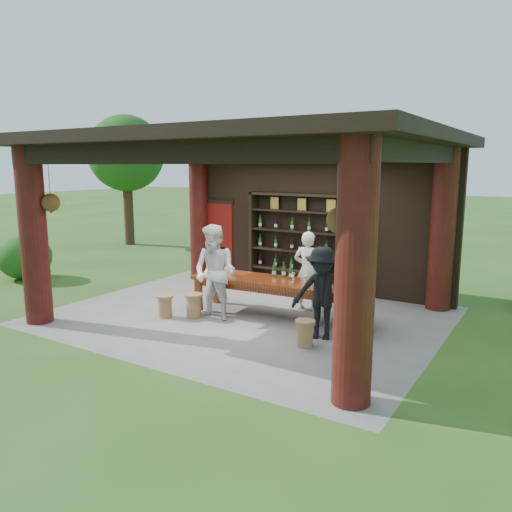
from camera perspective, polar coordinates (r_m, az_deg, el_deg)
The scene contains 15 objects.
ground at distance 10.04m, azimuth -1.21°, elevation -6.82°, with size 90.00×90.00×0.00m, color #2D5119.
pavilion at distance 9.99m, azimuth 0.02°, elevation 5.57°, with size 7.50×6.00×3.60m.
wine_shelf at distance 11.87m, azimuth 5.09°, elevation 1.58°, with size 2.63×0.40×2.32m.
tasting_table at distance 9.78m, azimuth 2.50°, elevation -3.44°, with size 3.56×1.15×0.75m.
stool_near_left at distance 9.92m, azimuth -7.13°, elevation -5.58°, with size 0.37×0.37×0.48m.
stool_near_right at distance 8.39m, azimuth 5.62°, elevation -8.68°, with size 0.34×0.34×0.44m.
stool_far_left at distance 10.03m, azimuth -10.36°, elevation -5.59°, with size 0.34×0.34×0.45m.
host at distance 10.31m, azimuth 5.92°, elevation -1.70°, with size 0.60×0.39×1.64m, color white.
guest_woman at distance 9.62m, azimuth -4.71°, elevation -1.91°, with size 0.90×0.70×1.85m, color white.
guest_man at distance 8.63m, azimuth 7.54°, elevation -4.23°, with size 1.04×0.60×1.61m, color black.
table_bottles at distance 9.97m, azimuth 3.08°, elevation -1.58°, with size 0.47×0.13×0.31m.
table_glasses at distance 9.51m, azimuth 6.18°, elevation -2.70°, with size 0.94×0.31×0.15m.
napkin_basket at distance 10.19m, azimuth -3.28°, elevation -1.81°, with size 0.26×0.18×0.14m, color #BF6672.
shrubs at distance 9.41m, azimuth 13.77°, elevation -4.80°, with size 16.14×8.81×1.36m.
trees at distance 9.97m, azimuth 22.90°, elevation 11.88°, with size 22.52×11.10×4.80m.
Camera 1 is at (5.24, -8.03, 2.96)m, focal length 35.00 mm.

